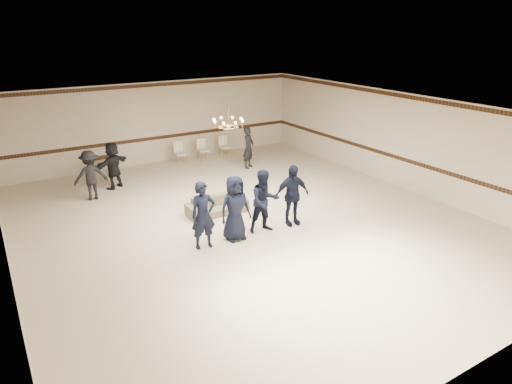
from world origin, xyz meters
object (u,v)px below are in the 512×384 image
boy_a (203,215)px  console_table (103,166)px  boy_c (265,201)px  banquet_chair_right (225,147)px  adult_mid (113,165)px  banquet_chair_mid (203,150)px  chandelier (228,116)px  boy_d (292,195)px  boy_b (235,208)px  adult_left (90,175)px  settee (217,205)px  adult_right (249,148)px  banquet_chair_left (181,153)px

boy_a → console_table: boy_a is taller
boy_c → banquet_chair_right: bearing=79.0°
adult_mid → boy_c: bearing=85.4°
banquet_chair_mid → chandelier: bearing=-102.2°
boy_d → chandelier: bearing=127.4°
boy_b → adult_left: boy_b is taller
adult_left → banquet_chair_right: size_ratio=1.80×
chandelier → settee: (-0.45, -0.02, -2.61)m
adult_right → banquet_chair_left: bearing=103.7°
settee → boy_c: bearing=-71.0°
console_table → boy_b: bearing=-80.0°
adult_right → boy_b: bearing=-159.6°
boy_d → banquet_chair_mid: (0.59, 6.99, -0.42)m
boy_b → boy_a: bearing=-179.8°
boy_d → banquet_chair_right: 7.18m
banquet_chair_right → banquet_chair_left: bearing=-178.2°
adult_mid → adult_right: size_ratio=1.00×
chandelier → console_table: 6.43m
boy_b → banquet_chair_mid: bearing=71.4°
boy_b → banquet_chair_mid: 7.40m
banquet_chair_right → boy_b: bearing=-114.0°
settee → adult_left: (-2.88, 3.13, 0.54)m
boy_b → banquet_chair_left: 7.14m
adult_left → banquet_chair_left: (3.91, 2.09, -0.36)m
banquet_chair_left → boy_a: bearing=-102.8°
adult_right → boy_a: bearing=-165.9°
boy_d → adult_mid: bearing=129.8°
boy_b → banquet_chair_right: bearing=64.4°
settee → adult_right: bearing=49.7°
chandelier → settee: 2.65m
boy_a → banquet_chair_mid: boy_a is taller
settee → adult_right: (3.12, 3.43, 0.54)m
adult_mid → banquet_chair_left: size_ratio=1.80×
banquet_chair_mid → banquet_chair_right: 1.00m
adult_right → banquet_chair_mid: bearing=85.6°
boy_c → banquet_chair_left: 7.02m
adult_left → adult_mid: same height
boy_c → banquet_chair_right: boy_c is taller
boy_d → boy_a: bearing=-171.6°
boy_c → settee: bearing=115.6°
chandelier → boy_d: size_ratio=0.54×
boy_d → banquet_chair_left: 7.01m
boy_a → settee: size_ratio=0.96×
banquet_chair_mid → banquet_chair_left: bearing=-175.3°
boy_c → boy_b: bearing=-171.4°
settee → banquet_chair_right: banquet_chair_right is taller
chandelier → banquet_chair_right: size_ratio=1.05×
boy_d → banquet_chair_left: bearing=101.8°
banquet_chair_mid → banquet_chair_right: (1.00, 0.00, 0.00)m
adult_right → banquet_chair_mid: size_ratio=1.80×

